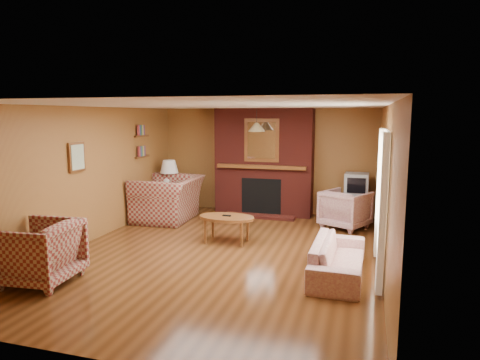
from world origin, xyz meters
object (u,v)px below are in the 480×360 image
(floral_sofa, at_px, (338,258))
(coffee_table, at_px, (227,219))
(fireplace, at_px, (264,163))
(plaid_armchair, at_px, (39,252))
(plaid_loveseat, at_px, (168,199))
(table_lamp, at_px, (169,173))
(floral_armchair, at_px, (346,209))
(side_table, at_px, (170,201))
(tv_stand, at_px, (356,208))
(crt_tv, at_px, (357,184))

(floral_sofa, height_order, coffee_table, floral_sofa)
(fireplace, relative_size, plaid_armchair, 2.56)
(plaid_loveseat, xyz_separation_m, table_lamp, (-0.25, 0.60, 0.46))
(plaid_loveseat, height_order, floral_sofa, plaid_loveseat)
(floral_sofa, xyz_separation_m, table_lamp, (-4.00, 2.89, 0.67))
(floral_armchair, height_order, coffee_table, floral_armchair)
(side_table, bearing_deg, tv_stand, 4.82)
(side_table, relative_size, tv_stand, 0.90)
(fireplace, height_order, floral_sofa, fireplace)
(floral_armchair, bearing_deg, side_table, 24.61)
(floral_sofa, xyz_separation_m, crt_tv, (0.15, 3.23, 0.57))
(plaid_loveseat, xyz_separation_m, tv_stand, (3.90, 0.95, -0.17))
(plaid_armchair, bearing_deg, table_lamp, 177.43)
(plaid_loveseat, relative_size, floral_armchair, 1.71)
(fireplace, distance_m, crt_tv, 2.09)
(floral_sofa, bearing_deg, crt_tv, -1.54)
(plaid_armchair, distance_m, floral_armchair, 5.61)
(plaid_loveseat, bearing_deg, coffee_table, 51.98)
(floral_armchair, height_order, tv_stand, floral_armchair)
(fireplace, distance_m, floral_armchair, 2.16)
(plaid_loveseat, height_order, side_table, plaid_loveseat)
(fireplace, relative_size, table_lamp, 3.47)
(fireplace, distance_m, plaid_armchair, 5.28)
(floral_armchair, bearing_deg, plaid_armchair, 74.69)
(plaid_armchair, relative_size, floral_sofa, 0.54)
(fireplace, distance_m, floral_sofa, 4.02)
(plaid_loveseat, relative_size, plaid_armchair, 1.53)
(fireplace, relative_size, tv_stand, 4.01)
(coffee_table, height_order, table_lamp, table_lamp)
(tv_stand, xyz_separation_m, crt_tv, (0.00, -0.01, 0.52))
(plaid_armchair, xyz_separation_m, table_lamp, (-0.15, 4.32, 0.50))
(side_table, bearing_deg, floral_sofa, -35.80)
(floral_sofa, distance_m, crt_tv, 3.28)
(floral_armchair, height_order, crt_tv, crt_tv)
(side_table, bearing_deg, crt_tv, 4.74)
(plaid_armchair, relative_size, table_lamp, 1.35)
(tv_stand, relative_size, crt_tv, 1.21)
(plaid_armchair, xyz_separation_m, floral_sofa, (3.85, 1.43, -0.17))
(coffee_table, bearing_deg, side_table, 137.48)
(table_lamp, bearing_deg, side_table, 0.00)
(coffee_table, xyz_separation_m, side_table, (-1.99, 1.82, -0.15))
(floral_sofa, relative_size, coffee_table, 1.74)
(plaid_armchair, bearing_deg, side_table, 177.43)
(plaid_armchair, relative_size, tv_stand, 1.56)
(plaid_loveseat, bearing_deg, side_table, -160.43)
(fireplace, xyz_separation_m, side_table, (-2.10, -0.53, -0.91))
(coffee_table, bearing_deg, floral_sofa, -27.85)
(tv_stand, bearing_deg, plaid_loveseat, -163.86)
(floral_sofa, xyz_separation_m, floral_armchair, (-0.03, 2.68, 0.13))
(fireplace, height_order, side_table, fireplace)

